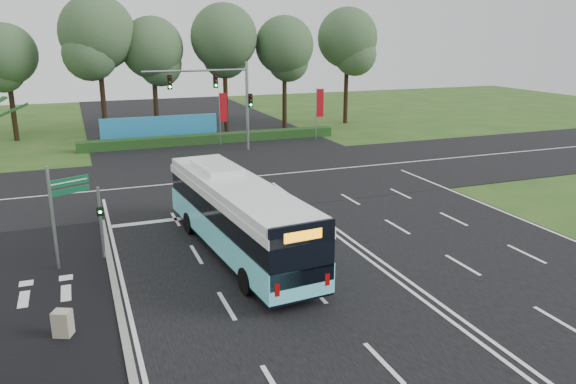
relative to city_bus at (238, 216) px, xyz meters
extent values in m
plane|color=#244E1A|center=(4.86, 0.47, -1.72)|extent=(120.00, 120.00, 0.00)
cube|color=black|center=(4.86, 0.47, -1.70)|extent=(20.00, 120.00, 0.04)
cube|color=black|center=(4.86, 12.47, -1.70)|extent=(120.00, 14.00, 0.05)
cube|color=black|center=(-7.64, -2.53, -1.69)|extent=(5.00, 18.00, 0.06)
cube|color=gray|center=(-5.24, -2.53, -1.66)|extent=(0.25, 18.00, 0.12)
cube|color=#6BEDFA|center=(0.00, 0.01, -0.66)|extent=(3.55, 12.10, 1.09)
cube|color=black|center=(0.00, 0.01, -1.16)|extent=(3.52, 12.04, 0.30)
cube|color=black|center=(0.00, 0.01, 0.33)|extent=(3.44, 11.91, 0.94)
cube|color=white|center=(0.00, 0.01, 0.93)|extent=(3.55, 12.10, 0.35)
cube|color=white|center=(0.00, 0.01, 1.28)|extent=(3.46, 11.62, 0.35)
cube|color=white|center=(-0.23, 2.49, 1.57)|extent=(1.85, 3.11, 0.25)
cube|color=black|center=(0.53, -5.86, 0.38)|extent=(2.41, 0.34, 2.19)
cube|color=orange|center=(0.54, -5.90, 1.08)|extent=(1.39, 0.19, 0.35)
cylinder|color=black|center=(-1.46, 3.27, -1.21)|extent=(0.37, 1.05, 1.03)
cylinder|color=black|center=(0.85, 3.48, -1.21)|extent=(0.37, 1.05, 1.03)
cylinder|color=black|center=(-0.82, -3.85, -1.21)|extent=(0.37, 1.05, 1.03)
cylinder|color=black|center=(1.50, -3.64, -1.21)|extent=(0.37, 1.05, 1.03)
cylinder|color=gray|center=(-5.43, 1.44, -0.15)|extent=(0.13, 0.13, 3.14)
cube|color=black|center=(-5.43, 1.26, 0.43)|extent=(0.28, 0.21, 0.36)
sphere|color=#19F233|center=(-5.43, 1.16, 0.43)|extent=(0.13, 0.13, 0.13)
cylinder|color=gray|center=(-7.20, 0.91, 0.41)|extent=(0.13, 0.13, 4.27)
cube|color=#0D4B2A|center=(-6.48, 1.25, 1.80)|extent=(1.48, 0.72, 0.32)
cube|color=#0D4B2A|center=(-6.48, 1.25, 1.42)|extent=(1.48, 0.72, 0.23)
cube|color=white|center=(-6.48, 1.21, 1.80)|extent=(1.36, 0.63, 0.04)
cube|color=#A69F86|center=(-7.00, -4.65, -1.28)|extent=(0.67, 0.63, 0.89)
cylinder|color=gray|center=(5.34, 23.90, 0.50)|extent=(0.07, 0.07, 4.46)
cube|color=red|center=(5.65, 23.83, 1.44)|extent=(0.59, 0.17, 2.38)
cylinder|color=gray|center=(13.85, 23.30, 0.56)|extent=(0.07, 0.07, 4.56)
cube|color=red|center=(14.18, 23.22, 1.52)|extent=(0.60, 0.19, 2.43)
cylinder|color=gray|center=(6.86, 20.97, 1.78)|extent=(0.24, 0.24, 7.00)
cylinder|color=gray|center=(2.86, 20.97, 4.68)|extent=(8.00, 0.16, 0.16)
cube|color=black|center=(4.36, 20.97, 3.88)|extent=(0.32, 0.28, 1.05)
cube|color=black|center=(0.86, 20.97, 3.88)|extent=(0.32, 0.28, 1.05)
cube|color=black|center=(7.11, 20.97, 2.28)|extent=(0.32, 0.28, 1.05)
cube|color=#133413|center=(4.86, 24.97, -1.32)|extent=(22.00, 1.20, 0.80)
cube|color=#2284BB|center=(0.86, 27.47, -0.62)|extent=(10.00, 0.30, 2.20)
cylinder|color=black|center=(-10.92, 32.33, 1.79)|extent=(0.44, 0.44, 7.04)
sphere|color=#385331|center=(-10.92, 32.33, 5.68)|extent=(5.18, 5.18, 5.18)
cylinder|color=black|center=(-3.49, 30.38, 2.62)|extent=(0.44, 0.44, 8.69)
sphere|color=#385331|center=(-3.49, 30.38, 7.42)|extent=(6.40, 6.40, 6.40)
cylinder|color=black|center=(1.06, 30.56, 2.01)|extent=(0.44, 0.44, 7.47)
sphere|color=#385331|center=(1.06, 30.56, 6.14)|extent=(5.50, 5.50, 5.50)
cylinder|color=black|center=(7.55, 30.27, 2.44)|extent=(0.44, 0.44, 8.33)
sphere|color=#385331|center=(7.55, 30.27, 7.04)|extent=(6.14, 6.14, 6.14)
cylinder|color=black|center=(13.45, 30.12, 2.07)|extent=(0.44, 0.44, 7.59)
sphere|color=#385331|center=(13.45, 30.12, 6.26)|extent=(5.59, 5.59, 5.59)
cylinder|color=black|center=(20.57, 30.97, 2.39)|extent=(0.44, 0.44, 8.22)
sphere|color=#385331|center=(20.57, 30.97, 6.93)|extent=(6.06, 6.06, 6.06)
camera|label=1|loc=(-6.05, -21.74, 7.43)|focal=35.00mm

